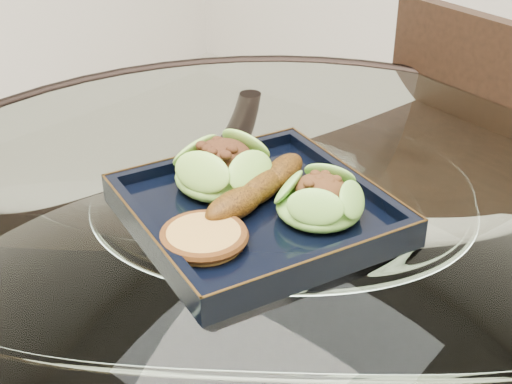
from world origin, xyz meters
The scene contains 7 objects.
dining_table centered at (0.00, 0.00, 0.60)m, with size 1.13×1.13×0.77m.
dining_chair centered at (-0.02, 0.41, 0.49)m, with size 0.47×0.47×0.89m.
navy_plate centered at (-0.02, -0.02, 0.77)m, with size 0.27×0.27×0.02m, color black.
lettuce_wrap_left centered at (-0.08, -0.01, 0.80)m, with size 0.11×0.11×0.04m, color #74AD32.
lettuce_wrap_right centered at (0.04, 0.01, 0.80)m, with size 0.10×0.10×0.03m, color #5CA12E.
roasted_plantain centered at (-0.03, -0.01, 0.80)m, with size 0.17×0.04×0.03m, color #663A0A.
crumb_patty centered at (-0.02, -0.11, 0.79)m, with size 0.08×0.08×0.02m, color #BC8D3E.
Camera 1 is at (0.42, -0.56, 1.20)m, focal length 50.00 mm.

